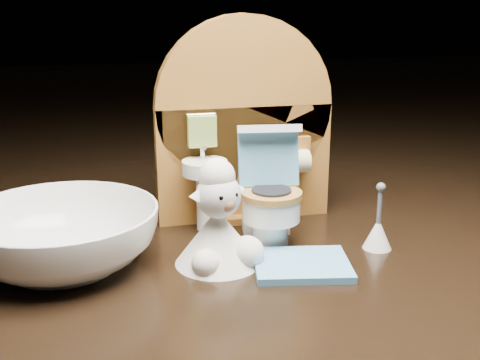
% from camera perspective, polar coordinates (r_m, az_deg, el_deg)
% --- Properties ---
extents(backdrop_panel, '(0.13, 0.05, 0.15)m').
position_cam_1_polar(backdrop_panel, '(0.44, 0.28, 4.51)').
color(backdrop_panel, '#9B6224').
rests_on(backdrop_panel, ground).
extents(toy_toilet, '(0.04, 0.05, 0.08)m').
position_cam_1_polar(toy_toilet, '(0.41, 2.78, -1.77)').
color(toy_toilet, white).
rests_on(toy_toilet, ground).
extents(bath_mat, '(0.07, 0.06, 0.00)m').
position_cam_1_polar(bath_mat, '(0.38, 5.87, -7.99)').
color(bath_mat, '#589BC8').
rests_on(bath_mat, ground).
extents(toilet_brush, '(0.02, 0.02, 0.05)m').
position_cam_1_polar(toilet_brush, '(0.41, 12.94, -4.76)').
color(toilet_brush, white).
rests_on(toilet_brush, ground).
extents(plush_lamb, '(0.05, 0.05, 0.07)m').
position_cam_1_polar(plush_lamb, '(0.37, -1.98, -4.55)').
color(plush_lamb, white).
rests_on(plush_lamb, ground).
extents(ceramic_bowl, '(0.12, 0.12, 0.04)m').
position_cam_1_polar(ceramic_bowl, '(0.39, -16.52, -5.27)').
color(ceramic_bowl, white).
rests_on(ceramic_bowl, ground).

